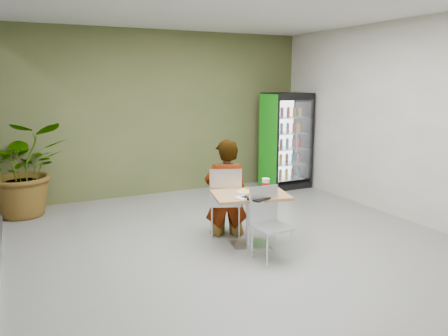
# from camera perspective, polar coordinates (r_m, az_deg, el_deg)

# --- Properties ---
(ground) EXTENTS (7.00, 7.00, 0.00)m
(ground) POSITION_cam_1_polar(r_m,az_deg,el_deg) (5.94, 3.12, -10.80)
(ground) COLOR gray
(ground) RESTS_ON ground
(room_envelope) EXTENTS (6.00, 7.00, 3.20)m
(room_envelope) POSITION_cam_1_polar(r_m,az_deg,el_deg) (5.54, 3.30, 4.72)
(room_envelope) COLOR silver
(room_envelope) RESTS_ON ground
(dining_table) EXTENTS (1.12, 0.90, 0.75)m
(dining_table) POSITION_cam_1_polar(r_m,az_deg,el_deg) (5.93, 3.40, -5.34)
(dining_table) COLOR #B2794C
(dining_table) RESTS_ON ground
(chair_far) EXTENTS (0.59, 0.59, 1.02)m
(chair_far) POSITION_cam_1_polar(r_m,az_deg,el_deg) (6.30, 0.15, -3.74)
(chair_far) COLOR silver
(chair_far) RESTS_ON ground
(chair_near) EXTENTS (0.42, 0.43, 0.93)m
(chair_near) POSITION_cam_1_polar(r_m,az_deg,el_deg) (5.57, 5.70, -6.41)
(chair_near) COLOR silver
(chair_near) RESTS_ON ground
(seated_woman) EXTENTS (0.75, 0.62, 1.72)m
(seated_woman) POSITION_cam_1_polar(r_m,az_deg,el_deg) (6.37, 0.28, -3.90)
(seated_woman) COLOR black
(seated_woman) RESTS_ON ground
(pizza_plate) EXTENTS (0.34, 0.35, 0.03)m
(pizza_plate) POSITION_cam_1_polar(r_m,az_deg,el_deg) (5.95, 2.91, -2.99)
(pizza_plate) COLOR silver
(pizza_plate) RESTS_ON dining_table
(soda_cup) EXTENTS (0.11, 0.11, 0.19)m
(soda_cup) POSITION_cam_1_polar(r_m,az_deg,el_deg) (5.96, 5.46, -2.27)
(soda_cup) COLOR silver
(soda_cup) RESTS_ON dining_table
(napkin_stack) EXTENTS (0.19, 0.19, 0.02)m
(napkin_stack) POSITION_cam_1_polar(r_m,az_deg,el_deg) (5.60, 2.49, -3.95)
(napkin_stack) COLOR silver
(napkin_stack) RESTS_ON dining_table
(cafeteria_tray) EXTENTS (0.49, 0.43, 0.02)m
(cafeteria_tray) POSITION_cam_1_polar(r_m,az_deg,el_deg) (5.67, 4.62, -3.76)
(cafeteria_tray) COLOR black
(cafeteria_tray) RESTS_ON dining_table
(beverage_fridge) EXTENTS (0.92, 0.71, 1.99)m
(beverage_fridge) POSITION_cam_1_polar(r_m,az_deg,el_deg) (9.32, 8.09, 3.58)
(beverage_fridge) COLOR black
(beverage_fridge) RESTS_ON ground
(potted_plant) EXTENTS (1.47, 1.28, 1.60)m
(potted_plant) POSITION_cam_1_polar(r_m,az_deg,el_deg) (7.99, -24.68, -0.09)
(potted_plant) COLOR #3A6C2B
(potted_plant) RESTS_ON ground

